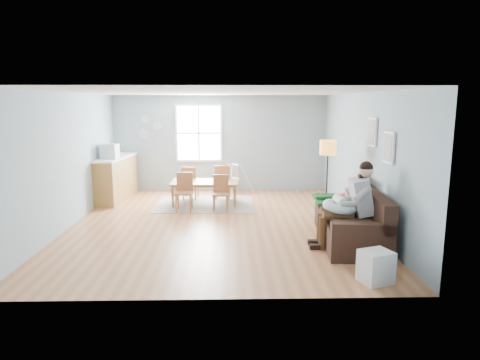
{
  "coord_description": "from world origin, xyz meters",
  "views": [
    {
      "loc": [
        0.28,
        -8.65,
        2.5
      ],
      "look_at": [
        0.47,
        -0.4,
        1.0
      ],
      "focal_mm": 32.0,
      "sensor_mm": 36.0,
      "label": 1
    }
  ],
  "objects_px": {
    "dining_table": "(205,193)",
    "chair_nw": "(190,181)",
    "toddler": "(347,196)",
    "sofa": "(353,223)",
    "chair_se": "(221,191)",
    "chair_ne": "(223,180)",
    "storage_cube": "(375,267)",
    "father": "(350,202)",
    "monitor": "(110,151)",
    "baby_swing": "(235,180)",
    "floor_lamp": "(328,154)",
    "chair_sw": "(184,189)",
    "counter": "(116,178)"
  },
  "relations": [
    {
      "from": "sofa",
      "to": "dining_table",
      "type": "distance_m",
      "value": 4.09
    },
    {
      "from": "chair_sw",
      "to": "counter",
      "type": "xyz_separation_m",
      "value": [
        -1.91,
        1.21,
        0.07
      ]
    },
    {
      "from": "baby_swing",
      "to": "chair_nw",
      "type": "bearing_deg",
      "value": -146.49
    },
    {
      "from": "dining_table",
      "to": "chair_sw",
      "type": "relative_size",
      "value": 1.85
    },
    {
      "from": "chair_ne",
      "to": "counter",
      "type": "height_order",
      "value": "counter"
    },
    {
      "from": "father",
      "to": "monitor",
      "type": "bearing_deg",
      "value": 145.38
    },
    {
      "from": "toddler",
      "to": "chair_ne",
      "type": "bearing_deg",
      "value": 126.03
    },
    {
      "from": "sofa",
      "to": "chair_nw",
      "type": "height_order",
      "value": "sofa"
    },
    {
      "from": "toddler",
      "to": "chair_nw",
      "type": "height_order",
      "value": "toddler"
    },
    {
      "from": "father",
      "to": "chair_se",
      "type": "distance_m",
      "value": 3.51
    },
    {
      "from": "dining_table",
      "to": "chair_sw",
      "type": "distance_m",
      "value": 0.75
    },
    {
      "from": "chair_nw",
      "to": "monitor",
      "type": "bearing_deg",
      "value": -170.1
    },
    {
      "from": "chair_nw",
      "to": "toddler",
      "type": "bearing_deg",
      "value": -45.51
    },
    {
      "from": "storage_cube",
      "to": "baby_swing",
      "type": "bearing_deg",
      "value": 107.23
    },
    {
      "from": "chair_se",
      "to": "monitor",
      "type": "bearing_deg",
      "value": 162.78
    },
    {
      "from": "dining_table",
      "to": "chair_nw",
      "type": "xyz_separation_m",
      "value": [
        -0.42,
        0.6,
        0.2
      ]
    },
    {
      "from": "monitor",
      "to": "chair_se",
      "type": "bearing_deg",
      "value": -17.22
    },
    {
      "from": "toddler",
      "to": "chair_ne",
      "type": "height_order",
      "value": "toddler"
    },
    {
      "from": "floor_lamp",
      "to": "chair_se",
      "type": "xyz_separation_m",
      "value": [
        -2.27,
        0.9,
        -0.96
      ]
    },
    {
      "from": "counter",
      "to": "monitor",
      "type": "xyz_separation_m",
      "value": [
        -0.01,
        -0.38,
        0.74
      ]
    },
    {
      "from": "storage_cube",
      "to": "chair_se",
      "type": "xyz_separation_m",
      "value": [
        -2.25,
        4.13,
        0.24
      ]
    },
    {
      "from": "floor_lamp",
      "to": "chair_ne",
      "type": "distance_m",
      "value": 3.19
    },
    {
      "from": "sofa",
      "to": "toddler",
      "type": "bearing_deg",
      "value": 106.78
    },
    {
      "from": "storage_cube",
      "to": "chair_ne",
      "type": "relative_size",
      "value": 0.56
    },
    {
      "from": "toddler",
      "to": "chair_se",
      "type": "distance_m",
      "value": 3.19
    },
    {
      "from": "storage_cube",
      "to": "chair_ne",
      "type": "bearing_deg",
      "value": 112.82
    },
    {
      "from": "father",
      "to": "monitor",
      "type": "relative_size",
      "value": 3.71
    },
    {
      "from": "sofa",
      "to": "baby_swing",
      "type": "bearing_deg",
      "value": 116.08
    },
    {
      "from": "floor_lamp",
      "to": "storage_cube",
      "type": "xyz_separation_m",
      "value": [
        -0.02,
        -3.23,
        -1.2
      ]
    },
    {
      "from": "toddler",
      "to": "chair_nw",
      "type": "bearing_deg",
      "value": 134.49
    },
    {
      "from": "chair_ne",
      "to": "sofa",
      "type": "bearing_deg",
      "value": -55.02
    },
    {
      "from": "chair_sw",
      "to": "chair_se",
      "type": "relative_size",
      "value": 1.06
    },
    {
      "from": "dining_table",
      "to": "chair_sw",
      "type": "bearing_deg",
      "value": -127.07
    },
    {
      "from": "toddler",
      "to": "baby_swing",
      "type": "distance_m",
      "value": 4.57
    },
    {
      "from": "toddler",
      "to": "sofa",
      "type": "bearing_deg",
      "value": -73.22
    },
    {
      "from": "chair_se",
      "to": "floor_lamp",
      "type": "bearing_deg",
      "value": -21.65
    },
    {
      "from": "toddler",
      "to": "chair_ne",
      "type": "relative_size",
      "value": 1.0
    },
    {
      "from": "monitor",
      "to": "baby_swing",
      "type": "bearing_deg",
      "value": 19.8
    },
    {
      "from": "dining_table",
      "to": "chair_ne",
      "type": "distance_m",
      "value": 0.75
    },
    {
      "from": "chair_se",
      "to": "monitor",
      "type": "distance_m",
      "value": 3.02
    },
    {
      "from": "monitor",
      "to": "sofa",
      "type": "bearing_deg",
      "value": -31.23
    },
    {
      "from": "chair_nw",
      "to": "dining_table",
      "type": "bearing_deg",
      "value": -54.88
    },
    {
      "from": "chair_se",
      "to": "chair_ne",
      "type": "xyz_separation_m",
      "value": [
        0.02,
        1.17,
        0.04
      ]
    },
    {
      "from": "sofa",
      "to": "floor_lamp",
      "type": "height_order",
      "value": "floor_lamp"
    },
    {
      "from": "chair_ne",
      "to": "baby_swing",
      "type": "relative_size",
      "value": 0.85
    },
    {
      "from": "father",
      "to": "chair_nw",
      "type": "bearing_deg",
      "value": 129.17
    },
    {
      "from": "father",
      "to": "monitor",
      "type": "xyz_separation_m",
      "value": [
        -5.06,
        3.49,
        0.5
      ]
    },
    {
      "from": "chair_se",
      "to": "baby_swing",
      "type": "xyz_separation_m",
      "value": [
        0.36,
        1.98,
        -0.1
      ]
    },
    {
      "from": "toddler",
      "to": "monitor",
      "type": "distance_m",
      "value": 5.97
    },
    {
      "from": "storage_cube",
      "to": "chair_ne",
      "type": "height_order",
      "value": "chair_ne"
    }
  ]
}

